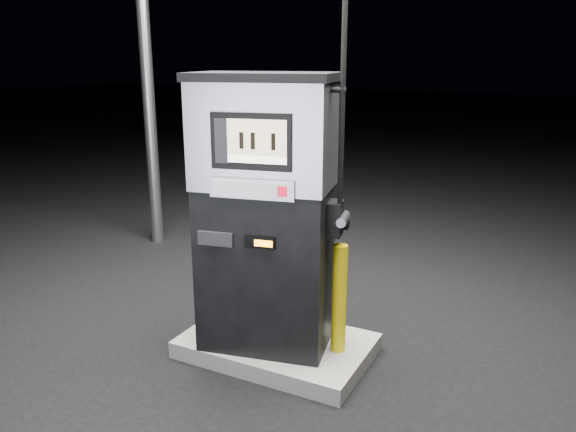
% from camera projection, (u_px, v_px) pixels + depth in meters
% --- Properties ---
extents(ground, '(80.00, 80.00, 0.00)m').
position_uv_depth(ground, '(277.00, 353.00, 4.96)').
color(ground, black).
rests_on(ground, ground).
extents(pump_island, '(1.60, 1.00, 0.15)m').
position_uv_depth(pump_island, '(277.00, 346.00, 4.94)').
color(pump_island, slate).
rests_on(pump_island, ground).
extents(fuel_dispenser, '(1.31, 0.89, 4.70)m').
position_uv_depth(fuel_dispenser, '(265.00, 213.00, 4.54)').
color(fuel_dispenser, black).
rests_on(fuel_dispenser, pump_island).
extents(bollard_left, '(0.17, 0.17, 0.97)m').
position_uv_depth(bollard_left, '(226.00, 274.00, 5.08)').
color(bollard_left, yellow).
rests_on(bollard_left, pump_island).
extents(bollard_right, '(0.13, 0.13, 0.93)m').
position_uv_depth(bollard_right, '(339.00, 299.00, 4.60)').
color(bollard_right, yellow).
rests_on(bollard_right, pump_island).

